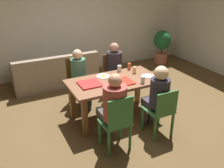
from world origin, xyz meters
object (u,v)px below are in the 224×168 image
at_px(chair_0, 112,73).
at_px(person_3, 80,75).
at_px(person_1, 113,105).
at_px(person_2, 157,94).
at_px(pizza_box_1, 90,84).
at_px(drinking_glass_3, 119,68).
at_px(potted_plant, 162,45).
at_px(plate_1, 148,76).
at_px(chair_2, 161,112).
at_px(plate_0, 103,76).
at_px(pizza_box_0, 122,82).
at_px(chair_3, 78,80).
at_px(person_0, 115,67).
at_px(dining_table, 114,86).
at_px(drinking_glass_0, 135,70).
at_px(chair_1, 117,122).
at_px(couch, 56,74).
at_px(drinking_glass_1, 143,80).
at_px(drinking_glass_2, 129,66).

bearing_deg(chair_0, person_3, -168.50).
bearing_deg(person_1, person_2, 0.64).
bearing_deg(pizza_box_1, drinking_glass_3, 23.39).
bearing_deg(potted_plant, plate_1, -132.50).
bearing_deg(chair_2, plate_0, 114.01).
height_order(person_1, pizza_box_0, person_1).
height_order(pizza_box_0, plate_1, pizza_box_0).
xyz_separation_m(chair_3, plate_1, (1.05, -0.96, 0.25)).
relative_size(person_0, person_2, 0.99).
height_order(chair_3, pizza_box_1, chair_3).
bearing_deg(dining_table, potted_plant, 38.18).
bearing_deg(person_1, person_0, 61.31).
xyz_separation_m(dining_table, chair_3, (-0.41, 0.85, -0.14)).
height_order(chair_3, person_3, person_3).
relative_size(chair_0, drinking_glass_0, 7.29).
bearing_deg(pizza_box_0, person_0, 69.86).
bearing_deg(plate_0, potted_plant, 33.67).
bearing_deg(drinking_glass_0, dining_table, -164.09).
height_order(person_2, plate_0, person_2).
bearing_deg(drinking_glass_0, pizza_box_1, -173.30).
relative_size(person_1, plate_1, 5.47).
distance_m(chair_1, potted_plant, 4.29).
bearing_deg(plate_1, plate_0, 153.73).
distance_m(chair_1, drinking_glass_3, 1.46).
bearing_deg(couch, person_2, -69.80).
bearing_deg(plate_0, chair_1, -105.17).
bearing_deg(plate_1, drinking_glass_3, 126.64).
distance_m(plate_1, drinking_glass_3, 0.59).
bearing_deg(chair_0, drinking_glass_1, -90.59).
bearing_deg(drinking_glass_3, chair_2, -84.93).
bearing_deg(drinking_glass_2, chair_2, -95.36).
bearing_deg(person_2, plate_0, 116.76).
bearing_deg(drinking_glass_3, chair_1, -119.39).
height_order(plate_1, drinking_glass_0, drinking_glass_0).
distance_m(chair_1, couch, 2.85).
height_order(person_2, drinking_glass_1, person_2).
bearing_deg(person_3, drinking_glass_2, -20.14).
xyz_separation_m(chair_1, drinking_glass_0, (0.92, 1.03, 0.31)).
bearing_deg(couch, plate_0, -73.94).
height_order(person_0, pizza_box_1, person_0).
bearing_deg(chair_3, person_1, -90.00).
height_order(drinking_glass_3, potted_plant, potted_plant).
relative_size(dining_table, person_3, 1.42).
distance_m(drinking_glass_2, drinking_glass_3, 0.23).
relative_size(dining_table, plate_0, 6.51).
bearing_deg(drinking_glass_3, couch, 118.98).
bearing_deg(person_3, person_0, 2.03).
bearing_deg(person_2, chair_3, 116.99).
height_order(person_0, chair_3, person_0).
relative_size(person_0, chair_3, 1.24).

